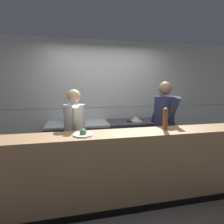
% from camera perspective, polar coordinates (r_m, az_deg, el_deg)
% --- Properties ---
extents(ground_plane, '(14.00, 14.00, 0.00)m').
position_cam_1_polar(ground_plane, '(2.91, 3.12, -25.58)').
color(ground_plane, '#4C4742').
extents(wall_back_tiled, '(8.00, 0.06, 2.60)m').
position_cam_1_polar(wall_back_tiled, '(3.95, -2.70, 3.75)').
color(wall_back_tiled, silver).
rests_on(wall_back_tiled, ground_plane).
extents(oven_range, '(1.20, 0.71, 0.90)m').
position_cam_1_polar(oven_range, '(3.68, -11.00, -10.31)').
color(oven_range, '#38383D').
rests_on(oven_range, ground_plane).
extents(prep_counter, '(1.35, 0.65, 0.88)m').
position_cam_1_polar(prep_counter, '(3.92, 8.51, -9.27)').
color(prep_counter, '#38383D').
rests_on(prep_counter, ground_plane).
extents(pass_counter, '(3.41, 0.45, 1.02)m').
position_cam_1_polar(pass_counter, '(2.53, 6.29, -17.86)').
color(pass_counter, '#93704C').
rests_on(pass_counter, ground_plane).
extents(stock_pot, '(0.29, 0.29, 0.19)m').
position_cam_1_polar(stock_pot, '(3.58, -12.79, -1.80)').
color(stock_pot, '#2D2D33').
rests_on(stock_pot, oven_range).
extents(mixing_bowl_steel, '(0.27, 0.27, 0.10)m').
position_cam_1_polar(mixing_bowl_steel, '(3.79, 7.80, -2.16)').
color(mixing_bowl_steel, '#B7BABF').
rests_on(mixing_bowl_steel, prep_counter).
extents(chefs_knife, '(0.32, 0.22, 0.02)m').
position_cam_1_polar(chefs_knife, '(3.69, 7.15, -3.15)').
color(chefs_knife, '#B7BABF').
rests_on(chefs_knife, prep_counter).
extents(plated_dish_main, '(0.25, 0.25, 0.09)m').
position_cam_1_polar(plated_dish_main, '(2.21, -9.40, -7.03)').
color(plated_dish_main, white).
rests_on(plated_dish_main, pass_counter).
extents(pepper_mill, '(0.07, 0.07, 0.31)m').
position_cam_1_polar(pepper_mill, '(2.54, 16.98, -1.94)').
color(pepper_mill, brown).
rests_on(pepper_mill, pass_counter).
extents(chef_head_cook, '(0.34, 0.69, 1.58)m').
position_cam_1_polar(chef_head_cook, '(2.83, -12.01, -7.06)').
color(chef_head_cook, black).
rests_on(chef_head_cook, ground_plane).
extents(chef_sous, '(0.39, 0.75, 1.70)m').
position_cam_1_polar(chef_sous, '(3.22, 16.51, -4.09)').
color(chef_sous, black).
rests_on(chef_sous, ground_plane).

